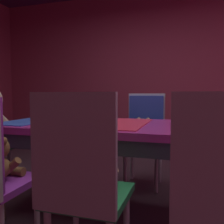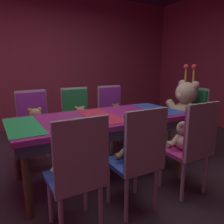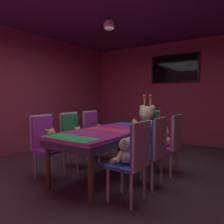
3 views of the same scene
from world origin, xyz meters
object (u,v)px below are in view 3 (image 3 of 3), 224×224
chair_right_0 (136,154)px  teddy_right_2 (164,138)px  wall_tv (174,69)px  pendant_light (109,25)px  chair_left_1 (72,134)px  chair_right_2 (172,138)px  banquet_table (109,135)px  chair_right_1 (155,145)px  chair_left_2 (93,130)px  teddy_right_0 (125,153)px  chair_left_0 (45,139)px  throne_chair (149,128)px  teddy_right_1 (145,146)px  king_teddy_bear (146,122)px  teddy_left_1 (78,136)px  teddy_left_0 (51,140)px

chair_right_0 → teddy_right_2: chair_right_0 is taller
wall_tv → pendant_light: (-0.29, -2.68, 0.50)m
chair_left_1 → chair_right_2: bearing=19.7°
teddy_right_2 → chair_left_1: bearing=21.4°
banquet_table → chair_right_0: (0.81, -0.59, -0.05)m
chair_right_1 → chair_left_2: bearing=-21.3°
chair_right_1 → teddy_right_2: chair_right_1 is taller
teddy_right_0 → teddy_right_2: (0.02, 1.20, -0.00)m
chair_left_1 → teddy_right_2: chair_left_1 is taller
chair_left_0 → throne_chair: 2.30m
chair_left_0 → teddy_right_1: bearing=21.6°
throne_chair → king_teddy_bear: (0.00, -0.17, 0.14)m
throne_chair → king_teddy_bear: bearing=-0.0°
teddy_left_1 → throne_chair: bearing=65.5°
teddy_left_1 → chair_right_2: (1.53, 0.60, 0.02)m
chair_left_2 → king_teddy_bear: bearing=42.2°
chair_left_1 → wall_tv: size_ratio=0.75×
teddy_right_0 → wall_tv: wall_tv is taller
banquet_table → teddy_left_0: size_ratio=5.92×
banquet_table → chair_left_2: 1.04m
throne_chair → teddy_right_1: bearing=22.9°
banquet_table → teddy_right_2: (0.69, 0.61, -0.06)m
chair_left_0 → banquet_table: bearing=36.8°
chair_right_0 → chair_right_2: size_ratio=1.00×
teddy_left_0 → throne_chair: 2.25m
teddy_right_0 → pendant_light: size_ratio=1.69×
teddy_right_0 → chair_right_2: 1.22m
teddy_right_1 → banquet_table: bearing=-2.1°
teddy_left_1 → teddy_right_0: size_ratio=0.87×
chair_right_0 → teddy_right_1: chair_right_0 is taller
banquet_table → pendant_light: size_ratio=10.10×
chair_left_2 → chair_right_0: (1.65, -1.21, 0.00)m
chair_left_1 → king_teddy_bear: (0.84, 1.36, 0.14)m
teddy_right_0 → chair_right_2: size_ratio=0.34×
chair_left_0 → teddy_right_0: 1.48m
chair_left_1 → wall_tv: bearing=74.8°
teddy_right_0 → king_teddy_bear: king_teddy_bear is taller
teddy_left_0 → teddy_right_0: 1.33m
chair_right_0 → teddy_right_1: (-0.15, 0.57, -0.02)m
teddy_right_1 → teddy_right_2: bearing=-92.3°
teddy_left_0 → king_teddy_bear: bearing=71.4°
banquet_table → wall_tv: 3.41m
teddy_right_2 → wall_tv: (-0.69, 2.49, 1.46)m
chair_left_2 → teddy_right_0: (1.50, -1.21, -0.00)m
throne_chair → king_teddy_bear: size_ratio=1.13×
teddy_left_0 → teddy_right_2: 1.83m
throne_chair → chair_right_1: bearing=27.2°
teddy_left_1 → teddy_right_1: 1.36m
chair_left_1 → chair_left_2: 0.60m
chair_left_0 → pendant_light: pendant_light is taller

